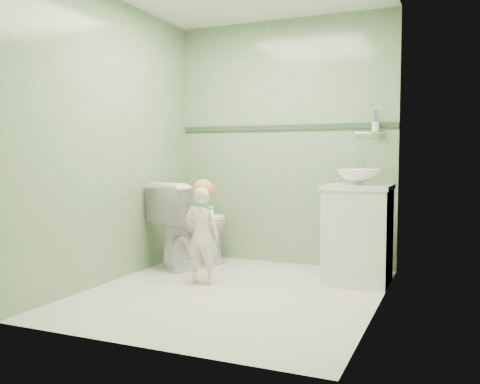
% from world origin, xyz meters
% --- Properties ---
extents(ground, '(2.50, 2.50, 0.00)m').
position_xyz_m(ground, '(0.00, 0.00, 0.00)').
color(ground, white).
rests_on(ground, ground).
extents(room_shell, '(2.50, 2.54, 2.40)m').
position_xyz_m(room_shell, '(0.00, 0.00, 1.20)').
color(room_shell, gray).
rests_on(room_shell, ground).
extents(trim_stripe, '(2.20, 0.02, 0.05)m').
position_xyz_m(trim_stripe, '(0.00, 1.24, 1.35)').
color(trim_stripe, '#314D33').
rests_on(trim_stripe, room_shell).
extents(vanity, '(0.52, 0.50, 0.80)m').
position_xyz_m(vanity, '(0.84, 0.70, 0.40)').
color(vanity, white).
rests_on(vanity, ground).
extents(counter, '(0.54, 0.52, 0.04)m').
position_xyz_m(counter, '(0.84, 0.70, 0.81)').
color(counter, white).
rests_on(counter, vanity).
extents(basin, '(0.37, 0.37, 0.13)m').
position_xyz_m(basin, '(0.84, 0.70, 0.89)').
color(basin, white).
rests_on(basin, counter).
extents(faucet, '(0.03, 0.13, 0.18)m').
position_xyz_m(faucet, '(0.84, 0.89, 0.97)').
color(faucet, silver).
rests_on(faucet, counter).
extents(cup_holder, '(0.26, 0.07, 0.21)m').
position_xyz_m(cup_holder, '(0.89, 1.18, 1.33)').
color(cup_holder, silver).
rests_on(cup_holder, room_shell).
extents(toilet, '(0.69, 0.91, 0.82)m').
position_xyz_m(toilet, '(-0.74, 0.73, 0.41)').
color(toilet, white).
rests_on(toilet, ground).
extents(toddler, '(0.32, 0.23, 0.82)m').
position_xyz_m(toddler, '(-0.35, 0.17, 0.41)').
color(toddler, beige).
rests_on(toddler, ground).
extents(hair_cap, '(0.18, 0.18, 0.18)m').
position_xyz_m(hair_cap, '(-0.35, 0.19, 0.78)').
color(hair_cap, '#C48346').
rests_on(hair_cap, toddler).
extents(teal_toothbrush, '(0.11, 0.14, 0.08)m').
position_xyz_m(teal_toothbrush, '(-0.26, 0.05, 0.66)').
color(teal_toothbrush, '#05946A').
rests_on(teal_toothbrush, toddler).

